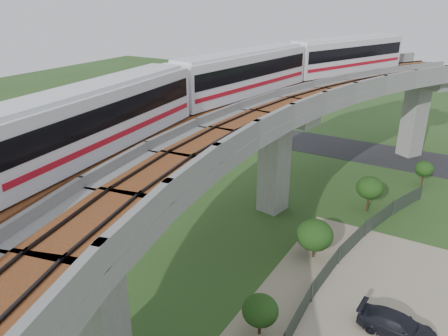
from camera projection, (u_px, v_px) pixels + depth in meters
The scene contains 10 objects.
ground at pixel (201, 262), 31.94m from camera, with size 160.00×160.00×0.00m, color #2F4B1E.
asphalt_road at pixel (330, 146), 55.82m from camera, with size 60.00×8.00×0.03m, color #232326.
viaduct at pixel (250, 156), 26.70m from camera, with size 19.58×73.98×11.40m.
metro_train at pixel (204, 96), 27.37m from camera, with size 10.70×61.34×3.64m.
fence at pixel (332, 299), 27.04m from camera, with size 3.87×38.73×1.50m.
tree_0 at pixel (424, 169), 43.69m from camera, with size 1.83×1.83×2.71m.
tree_1 at pixel (370, 188), 38.54m from camera, with size 2.37×2.37×3.31m.
tree_2 at pixel (315, 235), 31.87m from camera, with size 2.70×2.70×3.05m.
tree_3 at pixel (260, 310), 24.67m from camera, with size 2.10×2.10×2.59m.
car_dark at pixel (398, 326), 24.95m from camera, with size 1.83×4.49×1.30m, color black.
Camera 1 is at (15.23, -22.31, 18.47)m, focal length 35.00 mm.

